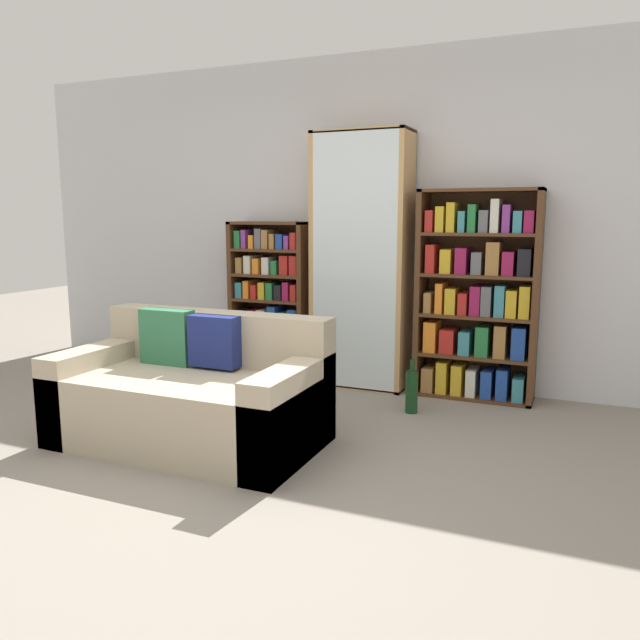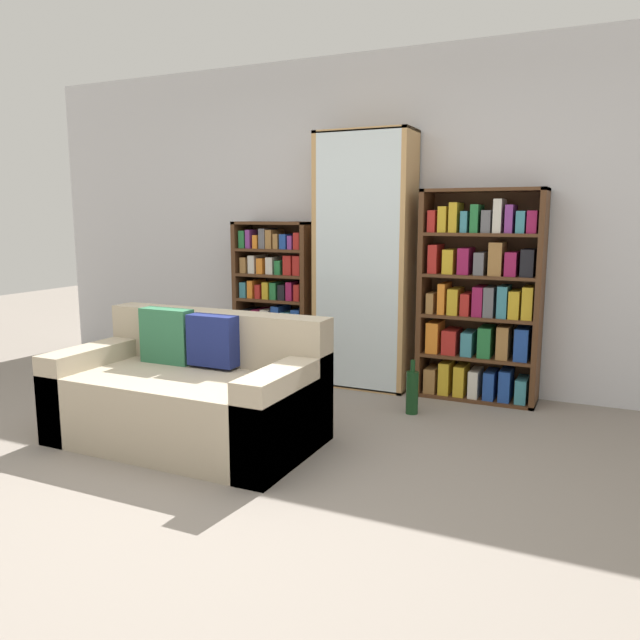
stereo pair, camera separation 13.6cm
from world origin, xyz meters
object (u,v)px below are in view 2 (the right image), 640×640
(bookshelf_right, at_px, (481,301))
(wine_bottle, at_px, (412,392))
(display_cabinet, at_px, (365,264))
(couch, at_px, (190,395))
(bookshelf_left, at_px, (277,301))

(bookshelf_right, relative_size, wine_bottle, 4.07)
(bookshelf_right, distance_m, wine_bottle, 0.91)
(display_cabinet, bearing_deg, couch, -107.38)
(couch, height_order, bookshelf_left, bookshelf_left)
(couch, xyz_separation_m, bookshelf_right, (1.46, 1.68, 0.48))
(couch, bearing_deg, wine_bottle, 44.62)
(wine_bottle, bearing_deg, bookshelf_left, 157.68)
(couch, height_order, wine_bottle, couch)
(couch, height_order, bookshelf_right, bookshelf_right)
(bookshelf_left, height_order, wine_bottle, bookshelf_left)
(bookshelf_right, xyz_separation_m, wine_bottle, (-0.34, -0.58, -0.60))
(display_cabinet, relative_size, wine_bottle, 5.24)
(display_cabinet, xyz_separation_m, bookshelf_right, (0.93, 0.02, -0.25))
(couch, distance_m, display_cabinet, 1.89)
(bookshelf_left, relative_size, bookshelf_right, 0.84)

